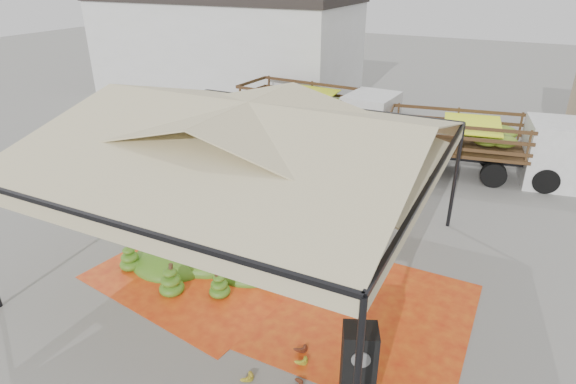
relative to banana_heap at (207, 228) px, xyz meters
The scene contains 17 objects.
ground 1.49m from the banana_heap, ahead, with size 90.00×90.00×0.00m, color slate.
canopy_tent 3.06m from the banana_heap, ahead, with size 8.10×8.10×4.00m.
building_white 16.56m from the banana_heap, 121.69° to the left, with size 14.30×6.30×5.40m.
tarp_left 1.09m from the banana_heap, 53.81° to the right, with size 4.55×4.33×0.01m, color orange.
tarp_right 4.62m from the banana_heap, ahead, with size 4.13×4.33×0.01m, color orange.
banana_heap is the anchor object (origin of this frame).
hand_yellow_a 4.65m from the banana_heap, 33.83° to the right, with size 0.41×0.34×0.19m, color gold.
hand_yellow_b 4.65m from the banana_heap, 47.13° to the right, with size 0.42×0.35×0.19m, color gold.
hand_red_a 4.38m from the banana_heap, 31.80° to the right, with size 0.42×0.34×0.19m, color #622D16.
hand_red_b 5.13m from the banana_heap, 38.02° to the right, with size 0.38×0.31×0.17m, color #5A3014.
hand_green 1.80m from the banana_heap, 81.64° to the right, with size 0.46×0.38×0.21m, color #45831B.
hanging_bunches 3.45m from the banana_heap, 22.34° to the right, with size 1.74×0.24×0.20m.
speaker_stack 5.88m from the banana_heap, 30.21° to the right, with size 0.70×0.66×1.53m.
banana_leaves 2.85m from the banana_heap, 131.41° to the left, with size 0.96×1.36×3.70m, color #287C21, non-canonical shape.
vendor 4.51m from the banana_heap, 81.98° to the left, with size 0.65×0.43×1.79m, color gray.
truck_left 9.20m from the banana_heap, 94.38° to the left, with size 6.63×2.68×2.23m.
truck_right 10.11m from the banana_heap, 54.93° to the left, with size 6.42×3.09×2.11m.
Camera 1 is at (5.31, -8.67, 6.64)m, focal length 30.00 mm.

